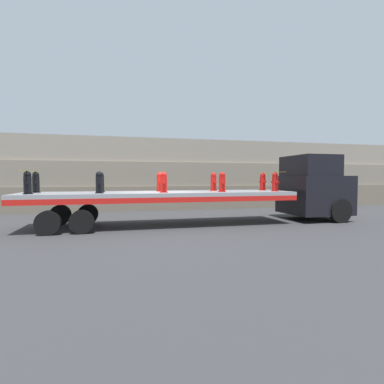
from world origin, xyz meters
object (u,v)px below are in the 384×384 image
flatbed_trailer (148,198)px  fire_hydrant_red_near_2 (164,182)px  fire_hydrant_black_far_1 (101,182)px  fire_hydrant_red_far_2 (160,182)px  truck_cab (315,188)px  fire_hydrant_red_far_4 (263,182)px  fire_hydrant_black_near_0 (28,183)px  fire_hydrant_red_near_4 (275,182)px  fire_hydrant_red_near_3 (222,182)px  fire_hydrant_black_near_1 (99,183)px  fire_hydrant_red_far_3 (214,182)px  fire_hydrant_black_far_0 (36,183)px

flatbed_trailer → fire_hydrant_red_near_2: size_ratio=13.37×
fire_hydrant_black_far_1 → fire_hydrant_red_far_2: (2.41, 0.00, 0.00)m
truck_cab → fire_hydrant_red_far_4: bearing=166.8°
fire_hydrant_black_near_0 → fire_hydrant_red_near_4: bearing=0.0°
fire_hydrant_black_far_1 → fire_hydrant_red_near_3: size_ratio=1.00×
fire_hydrant_red_far_4 → fire_hydrant_red_near_3: bearing=-155.1°
fire_hydrant_red_near_4 → fire_hydrant_red_far_4: 1.12m
fire_hydrant_red_near_3 → fire_hydrant_black_far_1: bearing=166.9°
fire_hydrant_red_near_2 → fire_hydrant_red_far_4: size_ratio=1.00×
fire_hydrant_red_near_3 → fire_hydrant_red_far_2: bearing=155.1°
flatbed_trailer → fire_hydrant_red_far_4: 5.45m
fire_hydrant_black_near_1 → fire_hydrant_red_far_2: bearing=24.9°
truck_cab → fire_hydrant_black_near_0: (-12.05, -0.56, 0.30)m
fire_hydrant_red_far_2 → fire_hydrant_red_near_3: (2.41, -1.12, 0.00)m
fire_hydrant_red_near_2 → fire_hydrant_red_far_2: size_ratio=1.00×
fire_hydrant_black_near_0 → fire_hydrant_red_far_2: (4.83, 1.12, 0.00)m
fire_hydrant_black_far_1 → fire_hydrant_red_far_2: 2.41m
truck_cab → fire_hydrant_red_near_4: bearing=-166.8°
fire_hydrant_black_far_1 → fire_hydrant_red_near_3: 4.96m
truck_cab → fire_hydrant_red_near_4: (-2.39, -0.56, 0.30)m
truck_cab → fire_hydrant_black_far_1: (-9.63, 0.56, 0.30)m
fire_hydrant_red_far_3 → fire_hydrant_red_near_4: size_ratio=1.00×
fire_hydrant_black_far_0 → fire_hydrant_red_near_4: same height
fire_hydrant_black_far_1 → fire_hydrant_red_far_3: (4.83, 0.00, 0.00)m
fire_hydrant_black_near_1 → fire_hydrant_red_far_4: same height
fire_hydrant_black_near_0 → fire_hydrant_red_far_3: size_ratio=1.00×
fire_hydrant_red_near_4 → fire_hydrant_black_near_1: bearing=180.0°
fire_hydrant_black_far_0 → fire_hydrant_red_far_2: size_ratio=1.00×
flatbed_trailer → fire_hydrant_red_near_3: size_ratio=13.37×
fire_hydrant_red_far_2 → fire_hydrant_black_far_1: bearing=180.0°
fire_hydrant_black_far_1 → fire_hydrant_red_near_2: size_ratio=1.00×
fire_hydrant_black_near_1 → fire_hydrant_red_near_3: bearing=0.0°
fire_hydrant_black_far_1 → fire_hydrant_red_near_2: same height
fire_hydrant_black_far_1 → fire_hydrant_red_near_4: 7.33m
fire_hydrant_red_near_3 → fire_hydrant_red_near_4: size_ratio=1.00×
fire_hydrant_red_near_2 → fire_hydrant_black_far_1: bearing=155.1°
truck_cab → fire_hydrant_red_far_3: (-4.81, 0.56, 0.30)m
truck_cab → fire_hydrant_red_far_4: truck_cab is taller
fire_hydrant_black_near_0 → fire_hydrant_black_far_1: size_ratio=1.00×
fire_hydrant_red_far_3 → fire_hydrant_red_far_2: bearing=180.0°
fire_hydrant_red_near_2 → fire_hydrant_red_far_2: 1.12m
fire_hydrant_red_near_2 → fire_hydrant_red_far_3: size_ratio=1.00×
truck_cab → fire_hydrant_red_far_3: size_ratio=3.67×
fire_hydrant_black_far_0 → fire_hydrant_red_far_4: (9.65, 0.00, 0.00)m
fire_hydrant_black_far_1 → fire_hydrant_red_near_4: same height
fire_hydrant_black_near_0 → fire_hydrant_black_far_0: (0.00, 1.12, 0.00)m
fire_hydrant_red_near_3 → fire_hydrant_red_far_4: bearing=24.9°
fire_hydrant_black_far_0 → fire_hydrant_red_near_4: (9.65, -1.12, 0.00)m
fire_hydrant_black_far_1 → fire_hydrant_black_near_0: bearing=-155.1°
truck_cab → fire_hydrant_black_far_1: 9.65m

